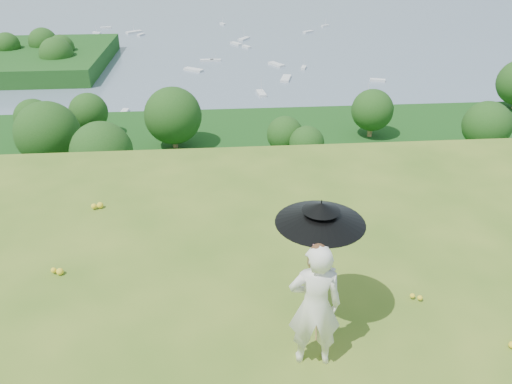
{
  "coord_description": "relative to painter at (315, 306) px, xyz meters",
  "views": [
    {
      "loc": [
        -1.29,
        -5.29,
        5.25
      ],
      "look_at": [
        -0.64,
        2.56,
        1.01
      ],
      "focal_mm": 35.0,
      "sensor_mm": 36.0,
      "label": 1
    }
  ],
  "objects": [
    {
      "name": "moored_boats",
      "position": [
        -12.37,
        161.44,
        -34.59
      ],
      "size": [
        140.0,
        140.0,
        0.7
      ],
      "primitive_type": null,
      "color": "white",
      "rests_on": "bay_water"
    },
    {
      "name": "wildflowers",
      "position": [
        0.13,
        0.69,
        -0.88
      ],
      "size": [
        10.0,
        10.5,
        0.12
      ],
      "primitive_type": null,
      "color": "yellow",
      "rests_on": "ground"
    },
    {
      "name": "painter",
      "position": [
        0.0,
        0.0,
        0.0
      ],
      "size": [
        0.72,
        0.51,
        1.88
      ],
      "primitive_type": "imported",
      "rotation": [
        0.0,
        0.0,
        3.05
      ],
      "color": "white",
      "rests_on": "ground"
    },
    {
      "name": "forest_slope",
      "position": [
        0.13,
        35.44,
        -29.94
      ],
      "size": [
        140.0,
        56.0,
        22.0
      ],
      "primitive_type": "cube",
      "color": "#113E11",
      "rests_on": "bay_water"
    },
    {
      "name": "field_easel",
      "position": [
        0.14,
        0.6,
        -0.23
      ],
      "size": [
        0.58,
        0.58,
        1.42
      ],
      "primitive_type": null,
      "rotation": [
        0.0,
        0.0,
        0.09
      ],
      "color": "#AE8949",
      "rests_on": "ground"
    },
    {
      "name": "bay_water",
      "position": [
        0.13,
        240.44,
        -34.94
      ],
      "size": [
        700.0,
        700.0,
        0.0
      ],
      "primitive_type": "plane",
      "color": "slate",
      "rests_on": "ground"
    },
    {
      "name": "sun_umbrella",
      "position": [
        0.14,
        0.63,
        0.71
      ],
      "size": [
        1.32,
        1.32,
        0.97
      ],
      "primitive_type": null,
      "rotation": [
        0.0,
        0.0,
        -0.11
      ],
      "color": "black",
      "rests_on": "field_easel"
    },
    {
      "name": "ground",
      "position": [
        0.13,
        0.44,
        -0.94
      ],
      "size": [
        14.0,
        14.0,
        0.0
      ],
      "primitive_type": "plane",
      "color": "#446D1F",
      "rests_on": "ground"
    },
    {
      "name": "painter_cap",
      "position": [
        0.0,
        0.0,
        0.89
      ],
      "size": [
        0.22,
        0.26,
        0.1
      ],
      "primitive_type": null,
      "rotation": [
        0.0,
        0.0,
        -0.07
      ],
      "color": "#D6757E",
      "rests_on": "painter"
    },
    {
      "name": "slope_trees",
      "position": [
        0.13,
        35.44,
        -15.94
      ],
      "size": [
        110.0,
        50.0,
        6.0
      ],
      "primitive_type": null,
      "color": "#1A4314",
      "rests_on": "forest_slope"
    },
    {
      "name": "shoreline_tier",
      "position": [
        0.13,
        75.44,
        -36.94
      ],
      "size": [
        170.0,
        28.0,
        8.0
      ],
      "primitive_type": "cube",
      "color": "#74685C",
      "rests_on": "bay_water"
    },
    {
      "name": "harbor_town",
      "position": [
        0.13,
        75.44,
        -30.44
      ],
      "size": [
        110.0,
        22.0,
        5.0
      ],
      "primitive_type": null,
      "color": "silver",
      "rests_on": "shoreline_tier"
    }
  ]
}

